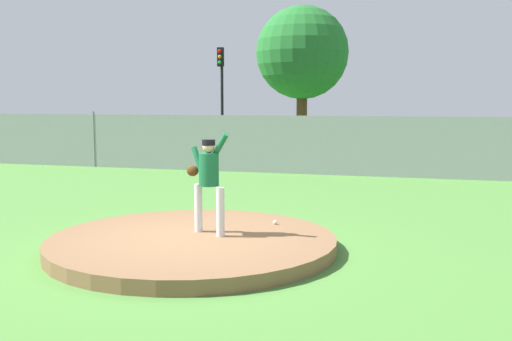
% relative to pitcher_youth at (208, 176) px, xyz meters
% --- Properties ---
extents(ground_plane, '(80.00, 80.00, 0.00)m').
position_rel_pitcher_youth_xyz_m(ground_plane, '(-0.19, 5.76, -1.16)').
color(ground_plane, '#4C8438').
extents(asphalt_strip, '(44.00, 7.00, 0.01)m').
position_rel_pitcher_youth_xyz_m(asphalt_strip, '(-0.19, 14.26, -1.16)').
color(asphalt_strip, '#2B2B2D').
rests_on(asphalt_strip, ground_plane).
extents(pitchers_mound, '(4.56, 4.56, 0.21)m').
position_rel_pitcher_youth_xyz_m(pitchers_mound, '(-0.19, -0.24, -1.05)').
color(pitchers_mound, brown).
rests_on(pitchers_mound, ground_plane).
extents(pitcher_youth, '(0.77, 0.36, 1.65)m').
position_rel_pitcher_youth_xyz_m(pitcher_youth, '(0.00, 0.00, 0.00)').
color(pitcher_youth, silver).
rests_on(pitcher_youth, pitchers_mound).
extents(baseball, '(0.07, 0.07, 0.07)m').
position_rel_pitcher_youth_xyz_m(baseball, '(0.85, 1.01, -0.91)').
color(baseball, white).
rests_on(baseball, pitchers_mound).
extents(chainlink_fence, '(39.67, 0.07, 2.00)m').
position_rel_pitcher_youth_xyz_m(chainlink_fence, '(-0.19, 9.76, -0.21)').
color(chainlink_fence, gray).
rests_on(chainlink_fence, ground_plane).
extents(parked_car_red, '(1.96, 4.70, 1.68)m').
position_rel_pitcher_youth_xyz_m(parked_car_red, '(-1.20, 13.99, -0.35)').
color(parked_car_red, '#A81919').
rests_on(parked_car_red, ground_plane).
extents(parked_car_silver, '(1.98, 4.42, 1.65)m').
position_rel_pitcher_youth_xyz_m(parked_car_silver, '(-8.60, 14.41, -0.37)').
color(parked_car_silver, '#B7BABF').
rests_on(parked_car_silver, ground_plane).
extents(parked_car_navy, '(2.04, 4.65, 1.73)m').
position_rel_pitcher_youth_xyz_m(parked_car_navy, '(-11.31, 14.76, -0.33)').
color(parked_car_navy, '#161E4C').
rests_on(parked_car_navy, ground_plane).
extents(traffic_light_near, '(0.28, 0.46, 4.94)m').
position_rel_pitcher_youth_xyz_m(traffic_light_near, '(-6.15, 18.03, 2.21)').
color(traffic_light_near, black).
rests_on(traffic_light_near, ground_plane).
extents(tree_leaning_west, '(5.08, 5.08, 7.57)m').
position_rel_pitcher_youth_xyz_m(tree_leaning_west, '(-3.17, 22.93, 3.84)').
color(tree_leaning_west, '#4C331E').
rests_on(tree_leaning_west, ground_plane).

